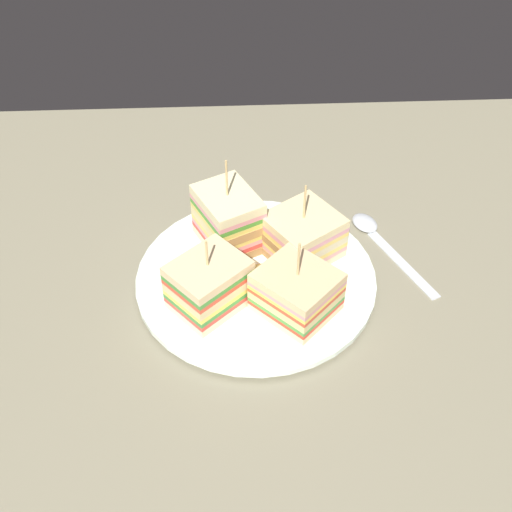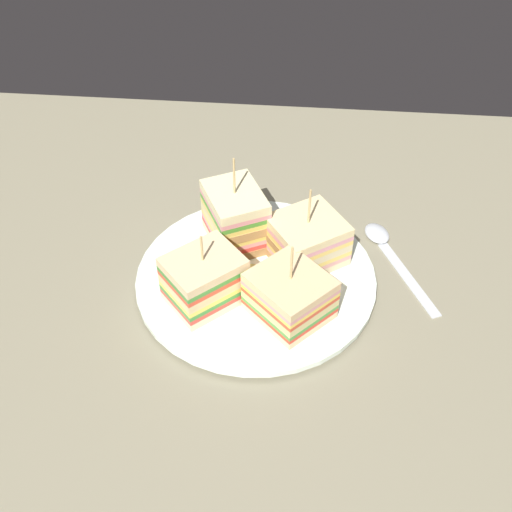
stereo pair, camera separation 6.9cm
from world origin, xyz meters
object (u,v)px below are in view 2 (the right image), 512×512
object	(u,v)px
sandwich_wedge_2	(290,296)
chip_pile	(257,276)
plate	(256,279)
spoon	(385,245)
sandwich_wedge_0	(235,217)
sandwich_wedge_1	(205,280)
sandwich_wedge_3	(307,240)

from	to	relation	value
sandwich_wedge_2	chip_pile	xyz separation A→B (cm)	(3.75, -4.07, -1.66)
plate	spoon	distance (cm)	16.45
sandwich_wedge_0	sandwich_wedge_1	xyz separation A→B (cm)	(2.13, 9.68, -0.55)
plate	sandwich_wedge_0	xyz separation A→B (cm)	(2.88, -5.71, 3.95)
sandwich_wedge_0	chip_pile	xyz separation A→B (cm)	(-3.04, 6.70, -2.58)
chip_pile	plate	bearing A→B (deg)	-80.74
plate	sandwich_wedge_3	xyz separation A→B (cm)	(-5.37, -3.46, 3.12)
plate	sandwich_wedge_2	size ratio (longest dim) A/B	2.63
sandwich_wedge_0	sandwich_wedge_2	xyz separation A→B (cm)	(-6.79, 10.76, -0.92)
sandwich_wedge_0	spoon	xyz separation A→B (cm)	(-17.60, -1.63, -4.32)
plate	sandwich_wedge_2	bearing A→B (deg)	127.75
spoon	sandwich_wedge_3	bearing A→B (deg)	87.28
sandwich_wedge_2	chip_pile	world-z (taller)	sandwich_wedge_2
sandwich_wedge_0	sandwich_wedge_2	world-z (taller)	sandwich_wedge_0
sandwich_wedge_2	chip_pile	bearing A→B (deg)	-2.92
sandwich_wedge_3	sandwich_wedge_0	bearing A→B (deg)	-49.49
sandwich_wedge_0	sandwich_wedge_1	size ratio (longest dim) A/B	1.20
sandwich_wedge_2	sandwich_wedge_3	distance (cm)	8.64
plate	sandwich_wedge_1	world-z (taller)	sandwich_wedge_1
sandwich_wedge_2	chip_pile	size ratio (longest dim) A/B	1.49
sandwich_wedge_0	sandwich_wedge_2	bearing A→B (deg)	5.55
sandwich_wedge_3	spoon	world-z (taller)	sandwich_wedge_3
plate	sandwich_wedge_2	xyz separation A→B (cm)	(-3.91, 5.05, 3.04)
sandwich_wedge_1	spoon	size ratio (longest dim) A/B	0.64
plate	sandwich_wedge_2	world-z (taller)	sandwich_wedge_2
chip_pile	spoon	xyz separation A→B (cm)	(-14.56, -8.32, -1.74)
sandwich_wedge_1	sandwich_wedge_3	xyz separation A→B (cm)	(-10.38, -7.43, -0.29)
plate	chip_pile	distance (cm)	1.70
sandwich_wedge_0	spoon	distance (cm)	18.19
plate	sandwich_wedge_3	distance (cm)	7.11
plate	sandwich_wedge_3	bearing A→B (deg)	-147.17
plate	chip_pile	size ratio (longest dim) A/B	3.93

